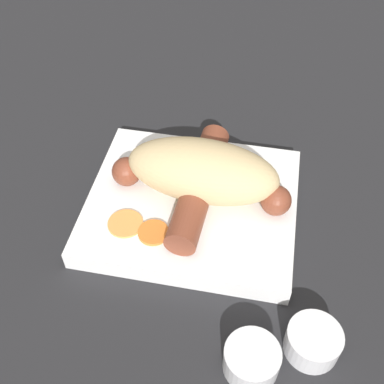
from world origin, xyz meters
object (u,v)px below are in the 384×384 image
at_px(food_tray, 192,205).
at_px(condiment_cup_near, 251,360).
at_px(condiment_cup_far, 313,342).
at_px(bread_roll, 203,171).
at_px(sausage, 199,185).

distance_m(food_tray, condiment_cup_near, 0.17).
xyz_separation_m(condiment_cup_near, condiment_cup_far, (-0.05, -0.02, 0.00)).
distance_m(bread_roll, condiment_cup_far, 0.19).
height_order(food_tray, condiment_cup_near, condiment_cup_near).
xyz_separation_m(food_tray, sausage, (-0.01, -0.01, 0.03)).
bearing_deg(food_tray, bread_roll, -122.30).
height_order(bread_roll, sausage, bread_roll).
distance_m(sausage, condiment_cup_far, 0.18).
height_order(condiment_cup_near, condiment_cup_far, same).
relative_size(bread_roll, condiment_cup_near, 3.40).
bearing_deg(sausage, condiment_cup_far, 131.90).
xyz_separation_m(bread_roll, condiment_cup_near, (-0.07, 0.17, -0.04)).
bearing_deg(condiment_cup_near, sausage, -65.63).
distance_m(sausage, condiment_cup_near, 0.18).
bearing_deg(sausage, food_tray, 43.48).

